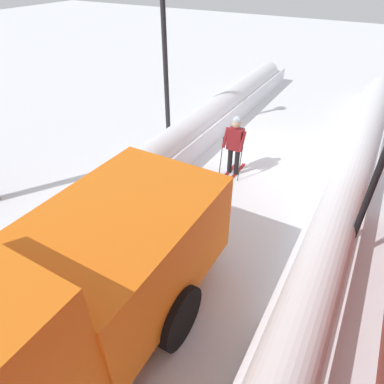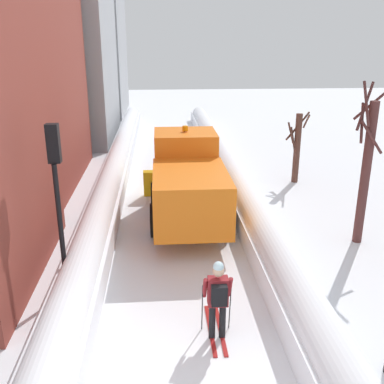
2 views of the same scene
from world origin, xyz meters
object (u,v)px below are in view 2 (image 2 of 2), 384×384
Objects in this scene: plow_truck at (188,181)px; skier at (218,297)px; bare_tree_mid at (297,146)px; bare_tree_near at (366,168)px; traffic_light_pole at (57,178)px.

plow_truck is 6.41m from skier.
plow_truck is at bearing -140.01° from bare_tree_mid.
bare_tree_near reaches higher than plow_truck.
skier is 0.43× the size of traffic_light_pole.
bare_tree_mid is (5.03, 4.22, 0.16)m from plow_truck.
bare_tree_near is 1.58× the size of bare_tree_mid.
traffic_light_pole is at bearing -134.60° from bare_tree_mid.
bare_tree_mid is at bearing 65.57° from skier.
plow_truck reaches higher than bare_tree_mid.
bare_tree_near is at bearing -88.44° from bare_tree_mid.
bare_tree_near reaches higher than bare_tree_mid.
bare_tree_near reaches higher than skier.
skier is 0.58× the size of bare_tree_mid.
bare_tree_mid is at bearing 91.56° from bare_tree_near.
bare_tree_near is 6.23m from bare_tree_mid.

